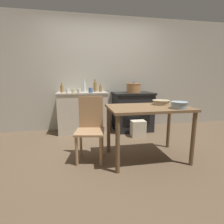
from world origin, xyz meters
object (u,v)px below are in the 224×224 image
(cup_right, at_px, (74,91))
(flour_sack, at_px, (138,128))
(stove, at_px, (132,111))
(chair, at_px, (90,127))
(bottle_far_left, at_px, (84,87))
(cup_mid_right, at_px, (91,90))
(mixing_bowl_small, at_px, (179,105))
(cup_center, at_px, (68,91))
(bottle_left, at_px, (62,89))
(bottle_mid_left, at_px, (100,89))
(mixing_bowl_large, at_px, (161,102))
(bottle_center_left, at_px, (95,87))
(cup_center_right, at_px, (79,91))
(work_table, at_px, (148,114))
(stock_pot, at_px, (133,88))

(cup_right, bearing_deg, flour_sack, -16.92)
(stove, relative_size, chair, 0.95)
(bottle_far_left, distance_m, cup_mid_right, 0.33)
(mixing_bowl_small, bearing_deg, cup_center, 133.83)
(bottle_left, distance_m, bottle_mid_left, 0.83)
(chair, bearing_deg, bottle_far_left, 101.60)
(chair, distance_m, mixing_bowl_large, 1.14)
(chair, xyz_separation_m, flour_sack, (1.03, 0.82, -0.32))
(bottle_left, bearing_deg, cup_mid_right, -16.46)
(bottle_center_left, distance_m, cup_center, 0.66)
(flour_sack, relative_size, cup_center, 3.63)
(cup_center_right, bearing_deg, flour_sack, -16.71)
(mixing_bowl_small, relative_size, bottle_far_left, 0.76)
(work_table, height_order, chair, chair)
(stock_pot, relative_size, cup_center_right, 3.55)
(bottle_left, bearing_deg, work_table, -49.93)
(mixing_bowl_small, xyz_separation_m, cup_right, (-1.40, 1.60, 0.09))
(bottle_mid_left, height_order, cup_center, bottle_mid_left)
(cup_center_right, bearing_deg, cup_center, 173.14)
(mixing_bowl_large, relative_size, bottle_center_left, 0.95)
(flour_sack, relative_size, cup_center_right, 3.65)
(bottle_left, height_order, cup_right, bottle_left)
(bottle_far_left, relative_size, bottle_center_left, 1.07)
(cup_mid_right, bearing_deg, bottle_far_left, 111.66)
(stock_pot, xyz_separation_m, bottle_center_left, (-0.82, 0.25, 0.02))
(mixing_bowl_small, xyz_separation_m, bottle_left, (-1.65, 1.78, 0.13))
(chair, xyz_separation_m, cup_right, (-0.24, 1.21, 0.44))
(stock_pot, bearing_deg, cup_center, -178.57)
(mixing_bowl_large, height_order, cup_center_right, cup_center_right)
(stock_pot, distance_m, cup_right, 1.29)
(bottle_left, bearing_deg, cup_center_right, -31.93)
(stove, bearing_deg, mixing_bowl_small, -86.32)
(cup_mid_right, bearing_deg, bottle_left, 163.54)
(bottle_left, bearing_deg, bottle_far_left, 14.43)
(bottle_mid_left, distance_m, cup_right, 0.61)
(chair, bearing_deg, work_table, -0.33)
(flour_sack, relative_size, cup_right, 3.94)
(bottle_far_left, relative_size, cup_right, 3.55)
(mixing_bowl_small, height_order, cup_mid_right, cup_mid_right)
(mixing_bowl_small, relative_size, cup_right, 2.70)
(mixing_bowl_small, bearing_deg, cup_center_right, 129.71)
(work_table, distance_m, cup_right, 1.75)
(cup_center, bearing_deg, chair, -73.07)
(bottle_mid_left, xyz_separation_m, bottle_center_left, (-0.11, 0.08, 0.04))
(bottle_left, bearing_deg, stove, -3.58)
(stock_pot, relative_size, mixing_bowl_large, 1.21)
(bottle_center_left, xyz_separation_m, cup_mid_right, (-0.12, -0.27, -0.05))
(flour_sack, bearing_deg, bottle_center_left, 140.67)
(mixing_bowl_large, distance_m, bottle_mid_left, 1.61)
(chair, relative_size, mixing_bowl_large, 3.52)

